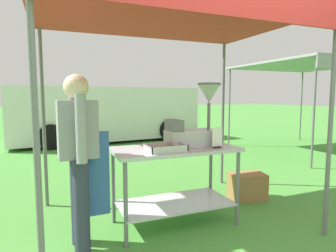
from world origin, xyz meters
TOP-DOWN VIEW (x-y plane):
  - ground_plane at (0.00, 6.00)m, footprint 70.00×70.00m
  - stall_canopy at (-0.12, 1.26)m, footprint 2.85×2.12m
  - donut_cart at (-0.12, 1.16)m, footprint 1.34×0.67m
  - donut_tray at (-0.29, 1.02)m, footprint 0.39×0.28m
  - donut_fryer at (0.14, 1.19)m, footprint 0.63×0.28m
  - menu_sign at (0.29, 0.98)m, footprint 0.13×0.05m
  - vendor at (-1.13, 1.03)m, footprint 0.46×0.53m
  - supply_crate at (1.11, 1.50)m, footprint 0.54×0.41m
  - van_white at (0.30, 7.61)m, footprint 5.85×2.47m
  - neighbour_tent at (4.73, 3.79)m, footprint 2.93×3.05m

SIDE VIEW (x-z plane):
  - ground_plane at x=0.00m, z-range 0.00..0.00m
  - supply_crate at x=1.11m, z-range 0.00..0.36m
  - donut_cart at x=-0.12m, z-range 0.20..1.06m
  - van_white at x=0.30m, z-range 0.03..1.72m
  - donut_tray at x=-0.29m, z-range 0.85..0.92m
  - vendor at x=-1.13m, z-range 0.10..1.71m
  - menu_sign at x=0.29m, z-range 0.84..1.06m
  - donut_fryer at x=0.14m, z-range 0.76..1.47m
  - neighbour_tent at x=4.73m, z-range 1.05..3.27m
  - stall_canopy at x=-0.12m, z-range 1.06..3.36m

